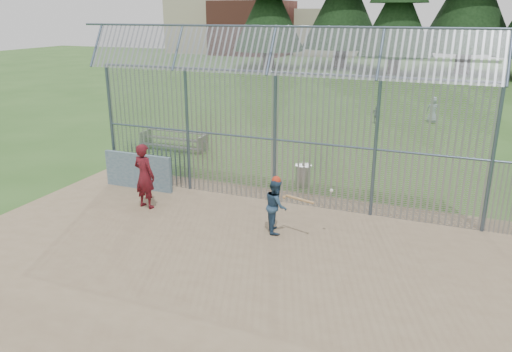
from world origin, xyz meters
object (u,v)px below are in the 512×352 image
at_px(onlooker, 144,176).
at_px(trash_can, 303,175).
at_px(batter, 276,206).
at_px(dugout_wall, 138,171).
at_px(bleacher, 174,140).

bearing_deg(onlooker, trash_can, -126.45).
bearing_deg(trash_can, batter, -83.94).
bearing_deg(dugout_wall, onlooker, -48.56).
distance_m(onlooker, trash_can, 5.34).
bearing_deg(dugout_wall, bleacher, 107.78).
height_order(trash_can, bleacher, trash_can).
height_order(batter, bleacher, batter).
distance_m(onlooker, bleacher, 6.83).
bearing_deg(batter, bleacher, 21.69).
distance_m(batter, trash_can, 3.88).
xyz_separation_m(dugout_wall, onlooker, (1.19, -1.34, 0.39)).
relative_size(trash_can, bleacher, 0.27).
height_order(dugout_wall, onlooker, onlooker).
xyz_separation_m(dugout_wall, trash_can, (5.01, 2.33, -0.24)).
bearing_deg(bleacher, onlooker, -66.16).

